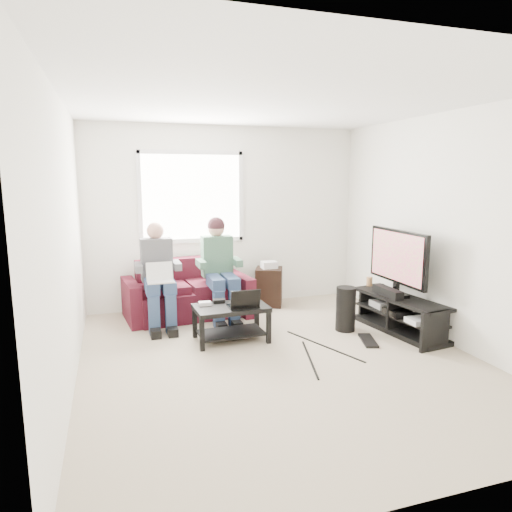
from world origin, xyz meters
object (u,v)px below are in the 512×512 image
object	(u,v)px
sofa	(187,295)
tv	(398,258)
subwoofer	(346,309)
coffee_table	(231,315)
tv_stand	(400,316)
end_table	(269,286)

from	to	relation	value
sofa	tv	world-z (taller)	tv
tv	subwoofer	size ratio (longest dim) A/B	2.01
coffee_table	subwoofer	size ratio (longest dim) A/B	1.55
tv_stand	end_table	world-z (taller)	end_table
sofa	end_table	world-z (taller)	sofa
tv_stand	subwoofer	bearing A→B (deg)	157.57
coffee_table	subwoofer	world-z (taller)	subwoofer
end_table	tv_stand	bearing A→B (deg)	-54.60
tv_stand	coffee_table	bearing A→B (deg)	170.56
tv_stand	end_table	bearing A→B (deg)	125.40
sofa	tv_stand	size ratio (longest dim) A/B	1.24
sofa	coffee_table	world-z (taller)	sofa
tv_stand	end_table	size ratio (longest dim) A/B	2.08
sofa	coffee_table	xyz separation A→B (m)	(0.33, -1.11, 0.01)
subwoofer	tv	bearing A→B (deg)	-13.98
coffee_table	tv	size ratio (longest dim) A/B	0.77
subwoofer	sofa	bearing A→B (deg)	145.79
sofa	subwoofer	size ratio (longest dim) A/B	3.13
end_table	sofa	bearing A→B (deg)	-173.18
tv_stand	end_table	xyz separation A→B (m)	(-1.14, 1.60, 0.10)
tv	end_table	world-z (taller)	tv
sofa	tv	bearing A→B (deg)	-29.69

